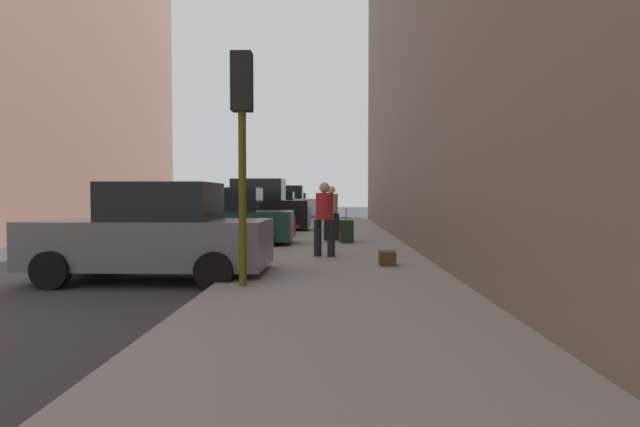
{
  "coord_description": "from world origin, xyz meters",
  "views": [
    {
      "loc": [
        5.91,
        -10.47,
        1.55
      ],
      "look_at": [
        5.46,
        5.84,
        0.98
      ],
      "focal_mm": 28.0,
      "sensor_mm": 36.0,
      "label": 1
    }
  ],
  "objects_px": {
    "fire_hydrant": "(293,226)",
    "pedestrian_in_red_jacket": "(324,215)",
    "parked_dark_green_sedan": "(222,220)",
    "rolling_suitcase": "(346,231)",
    "parked_white_van": "(285,204)",
    "duffel_bag": "(387,258)",
    "parked_blue_sedan": "(273,209)",
    "parked_black_suv": "(255,209)",
    "parked_gray_coupe": "(155,234)",
    "traffic_light": "(242,117)",
    "parked_silver_sedan": "(292,205)",
    "pedestrian_in_tan_coat": "(331,210)"
  },
  "relations": [
    {
      "from": "parked_blue_sedan",
      "to": "pedestrian_in_red_jacket",
      "type": "xyz_separation_m",
      "value": [
        3.05,
        -15.35,
        0.26
      ]
    },
    {
      "from": "parked_gray_coupe",
      "to": "duffel_bag",
      "type": "bearing_deg",
      "value": 13.99
    },
    {
      "from": "parked_silver_sedan",
      "to": "fire_hydrant",
      "type": "distance_m",
      "value": 21.31
    },
    {
      "from": "traffic_light",
      "to": "parked_silver_sedan",
      "type": "bearing_deg",
      "value": 93.4
    },
    {
      "from": "parked_blue_sedan",
      "to": "traffic_light",
      "type": "xyz_separation_m",
      "value": [
        1.85,
        -19.16,
        1.91
      ]
    },
    {
      "from": "parked_silver_sedan",
      "to": "duffel_bag",
      "type": "height_order",
      "value": "parked_silver_sedan"
    },
    {
      "from": "parked_blue_sedan",
      "to": "duffel_bag",
      "type": "xyz_separation_m",
      "value": [
        4.35,
        -16.77,
        -0.56
      ]
    },
    {
      "from": "parked_dark_green_sedan",
      "to": "pedestrian_in_tan_coat",
      "type": "bearing_deg",
      "value": 20.39
    },
    {
      "from": "parked_white_van",
      "to": "fire_hydrant",
      "type": "distance_m",
      "value": 15.72
    },
    {
      "from": "parked_dark_green_sedan",
      "to": "rolling_suitcase",
      "type": "xyz_separation_m",
      "value": [
        3.64,
        0.51,
        -0.36
      ]
    },
    {
      "from": "parked_black_suv",
      "to": "parked_white_van",
      "type": "relative_size",
      "value": 1.01
    },
    {
      "from": "parked_blue_sedan",
      "to": "fire_hydrant",
      "type": "height_order",
      "value": "parked_blue_sedan"
    },
    {
      "from": "parked_white_van",
      "to": "pedestrian_in_red_jacket",
      "type": "bearing_deg",
      "value": -82.03
    },
    {
      "from": "parked_black_suv",
      "to": "pedestrian_in_tan_coat",
      "type": "bearing_deg",
      "value": -56.82
    },
    {
      "from": "parked_black_suv",
      "to": "parked_silver_sedan",
      "type": "xyz_separation_m",
      "value": [
        0.0,
        18.34,
        -0.18
      ]
    },
    {
      "from": "parked_blue_sedan",
      "to": "fire_hydrant",
      "type": "relative_size",
      "value": 6.01
    },
    {
      "from": "parked_gray_coupe",
      "to": "parked_black_suv",
      "type": "bearing_deg",
      "value": 90.0
    },
    {
      "from": "parked_black_suv",
      "to": "parked_blue_sedan",
      "type": "xyz_separation_m",
      "value": [
        0.0,
        6.27,
        -0.18
      ]
    },
    {
      "from": "parked_blue_sedan",
      "to": "parked_white_van",
      "type": "distance_m",
      "value": 6.44
    },
    {
      "from": "traffic_light",
      "to": "duffel_bag",
      "type": "relative_size",
      "value": 8.18
    },
    {
      "from": "rolling_suitcase",
      "to": "parked_dark_green_sedan",
      "type": "bearing_deg",
      "value": -171.98
    },
    {
      "from": "parked_white_van",
      "to": "fire_hydrant",
      "type": "bearing_deg",
      "value": -83.41
    },
    {
      "from": "parked_white_van",
      "to": "duffel_bag",
      "type": "distance_m",
      "value": 23.63
    },
    {
      "from": "parked_blue_sedan",
      "to": "duffel_bag",
      "type": "relative_size",
      "value": 9.62
    },
    {
      "from": "parked_dark_green_sedan",
      "to": "rolling_suitcase",
      "type": "height_order",
      "value": "parked_dark_green_sedan"
    },
    {
      "from": "pedestrian_in_red_jacket",
      "to": "traffic_light",
      "type": "bearing_deg",
      "value": -107.49
    },
    {
      "from": "fire_hydrant",
      "to": "duffel_bag",
      "type": "xyz_separation_m",
      "value": [
        2.54,
        -7.61,
        -0.21
      ]
    },
    {
      "from": "parked_dark_green_sedan",
      "to": "parked_black_suv",
      "type": "relative_size",
      "value": 0.91
    },
    {
      "from": "parked_gray_coupe",
      "to": "traffic_light",
      "type": "relative_size",
      "value": 1.17
    },
    {
      "from": "parked_black_suv",
      "to": "pedestrian_in_tan_coat",
      "type": "distance_m",
      "value": 5.83
    },
    {
      "from": "pedestrian_in_tan_coat",
      "to": "traffic_light",
      "type": "bearing_deg",
      "value": -99.49
    },
    {
      "from": "parked_gray_coupe",
      "to": "parked_dark_green_sedan",
      "type": "relative_size",
      "value": 1.0
    },
    {
      "from": "parked_white_van",
      "to": "parked_gray_coupe",
      "type": "bearing_deg",
      "value": -90.0
    },
    {
      "from": "parked_dark_green_sedan",
      "to": "parked_black_suv",
      "type": "distance_m",
      "value": 6.07
    },
    {
      "from": "pedestrian_in_red_jacket",
      "to": "duffel_bag",
      "type": "bearing_deg",
      "value": -47.57
    },
    {
      "from": "parked_silver_sedan",
      "to": "pedestrian_in_red_jacket",
      "type": "distance_m",
      "value": 27.59
    },
    {
      "from": "parked_black_suv",
      "to": "pedestrian_in_red_jacket",
      "type": "bearing_deg",
      "value": -71.42
    },
    {
      "from": "parked_blue_sedan",
      "to": "rolling_suitcase",
      "type": "distance_m",
      "value": 12.38
    },
    {
      "from": "parked_black_suv",
      "to": "parked_dark_green_sedan",
      "type": "bearing_deg",
      "value": -90.0
    },
    {
      "from": "parked_silver_sedan",
      "to": "duffel_bag",
      "type": "distance_m",
      "value": 29.17
    },
    {
      "from": "fire_hydrant",
      "to": "pedestrian_in_red_jacket",
      "type": "distance_m",
      "value": 6.35
    },
    {
      "from": "parked_black_suv",
      "to": "rolling_suitcase",
      "type": "bearing_deg",
      "value": -56.77
    },
    {
      "from": "pedestrian_in_red_jacket",
      "to": "rolling_suitcase",
      "type": "distance_m",
      "value": 3.63
    },
    {
      "from": "parked_dark_green_sedan",
      "to": "parked_blue_sedan",
      "type": "relative_size",
      "value": 1.0
    },
    {
      "from": "parked_black_suv",
      "to": "duffel_bag",
      "type": "height_order",
      "value": "parked_black_suv"
    },
    {
      "from": "parked_blue_sedan",
      "to": "rolling_suitcase",
      "type": "height_order",
      "value": "parked_blue_sedan"
    },
    {
      "from": "pedestrian_in_tan_coat",
      "to": "pedestrian_in_red_jacket",
      "type": "xyz_separation_m",
      "value": [
        -0.14,
        -4.2,
        0.0
      ]
    },
    {
      "from": "parked_black_suv",
      "to": "parked_white_van",
      "type": "xyz_separation_m",
      "value": [
        0.0,
        12.71,
        0.0
      ]
    },
    {
      "from": "fire_hydrant",
      "to": "rolling_suitcase",
      "type": "height_order",
      "value": "rolling_suitcase"
    },
    {
      "from": "fire_hydrant",
      "to": "parked_dark_green_sedan",
      "type": "bearing_deg",
      "value": -119.57
    }
  ]
}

